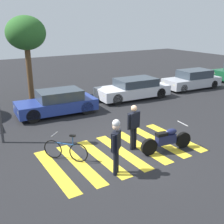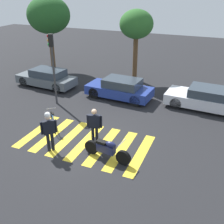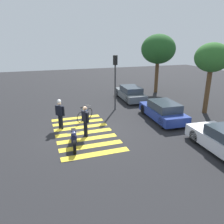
{
  "view_description": "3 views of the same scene",
  "coord_description": "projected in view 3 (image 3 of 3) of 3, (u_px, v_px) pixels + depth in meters",
  "views": [
    {
      "loc": [
        -5.39,
        -7.95,
        4.78
      ],
      "look_at": [
        0.56,
        1.65,
        1.04
      ],
      "focal_mm": 44.4,
      "sensor_mm": 36.0,
      "label": 1
    },
    {
      "loc": [
        5.3,
        -9.47,
        6.76
      ],
      "look_at": [
        0.64,
        1.71,
        0.91
      ],
      "focal_mm": 43.33,
      "sensor_mm": 36.0,
      "label": 2
    },
    {
      "loc": [
        11.69,
        -2.3,
        5.21
      ],
      "look_at": [
        -0.0,
        1.76,
        1.1
      ],
      "focal_mm": 34.68,
      "sensor_mm": 36.0,
      "label": 3
    }
  ],
  "objects": [
    {
      "name": "traffic_light_pole",
      "position": [
        115.0,
        74.0,
        16.31
      ],
      "size": [
        0.36,
        0.31,
        4.18
      ],
      "color": "#38383D",
      "rests_on": "ground_plane"
    },
    {
      "name": "police_motorcycle",
      "position": [
        74.0,
        138.0,
        11.12
      ],
      "size": [
        2.19,
        0.62,
        1.04
      ],
      "color": "black",
      "rests_on": "ground_plane"
    },
    {
      "name": "officer_by_motorcycle",
      "position": [
        85.0,
        119.0,
        12.05
      ],
      "size": [
        0.68,
        0.32,
        1.78
      ],
      "color": "black",
      "rests_on": "ground_plane"
    },
    {
      "name": "street_tree_mid",
      "position": [
        212.0,
        59.0,
        15.14
      ],
      "size": [
        2.39,
        2.39,
        5.1
      ],
      "color": "brown",
      "rests_on": "ground_plane"
    },
    {
      "name": "street_tree_near",
      "position": [
        158.0,
        49.0,
        21.57
      ],
      "size": [
        3.4,
        3.4,
        5.84
      ],
      "color": "brown",
      "rests_on": "ground_plane"
    },
    {
      "name": "leaning_bicycle",
      "position": [
        85.0,
        115.0,
        14.74
      ],
      "size": [
        1.16,
        1.32,
        1.02
      ],
      "color": "black",
      "rests_on": "ground_plane"
    },
    {
      "name": "ground_plane",
      "position": [
        84.0,
        133.0,
        12.84
      ],
      "size": [
        60.0,
        60.0,
        0.0
      ],
      "primitive_type": "plane",
      "color": "#232326"
    },
    {
      "name": "crosswalk_stripes",
      "position": [
        84.0,
        133.0,
        12.84
      ],
      "size": [
        5.85,
        3.35,
        0.01
      ],
      "color": "yellow",
      "rests_on": "ground_plane"
    },
    {
      "name": "officer_on_foot",
      "position": [
        60.0,
        112.0,
        13.06
      ],
      "size": [
        0.54,
        0.51,
        1.89
      ],
      "color": "black",
      "rests_on": "ground_plane"
    },
    {
      "name": "car_grey_coupe",
      "position": [
        130.0,
        93.0,
        19.75
      ],
      "size": [
        4.36,
        1.95,
        1.27
      ],
      "color": "black",
      "rests_on": "ground_plane"
    },
    {
      "name": "car_blue_hatchback",
      "position": [
        163.0,
        111.0,
        14.75
      ],
      "size": [
        4.27,
        1.99,
        1.3
      ],
      "color": "black",
      "rests_on": "ground_plane"
    }
  ]
}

